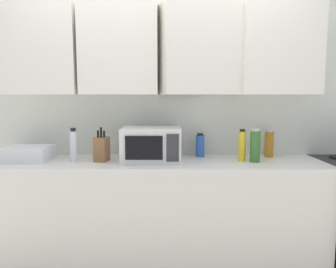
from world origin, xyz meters
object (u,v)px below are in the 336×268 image
(knife_block, at_px, (102,149))
(bottle_green_oil, at_px, (255,146))
(dish_rack, at_px, (27,154))
(bottle_yellow_mustard, at_px, (242,146))
(bottle_amber_vinegar, at_px, (269,144))
(bottle_clear_tall, at_px, (74,146))
(bottle_blue_cleaner, at_px, (200,145))
(microwave, at_px, (152,144))

(knife_block, relative_size, bottle_green_oil, 1.04)
(dish_rack, bearing_deg, bottle_yellow_mustard, -0.02)
(dish_rack, bearing_deg, bottle_amber_vinegar, 5.07)
(bottle_amber_vinegar, relative_size, bottle_clear_tall, 0.86)
(knife_block, relative_size, bottle_amber_vinegar, 1.19)
(dish_rack, xyz_separation_m, bottle_amber_vinegar, (2.07, 0.18, 0.05))
(bottle_blue_cleaner, bearing_deg, bottle_yellow_mustard, -31.10)
(bottle_blue_cleaner, distance_m, bottle_green_oil, 0.49)
(knife_block, bearing_deg, bottle_clear_tall, -173.46)
(bottle_yellow_mustard, height_order, bottle_amber_vinegar, bottle_yellow_mustard)
(dish_rack, height_order, bottle_blue_cleaner, bottle_blue_cleaner)
(dish_rack, relative_size, bottle_amber_vinegar, 1.59)
(dish_rack, bearing_deg, bottle_green_oil, -1.29)
(microwave, distance_m, knife_block, 0.42)
(bottle_blue_cleaner, bearing_deg, dish_rack, -172.34)
(knife_block, distance_m, bottle_green_oil, 1.26)
(dish_rack, distance_m, bottle_yellow_mustard, 1.79)
(microwave, height_order, bottle_green_oil, microwave)
(knife_block, distance_m, bottle_yellow_mustard, 1.16)
(dish_rack, bearing_deg, microwave, -0.48)
(dish_rack, height_order, bottle_green_oil, bottle_green_oil)
(bottle_yellow_mustard, bearing_deg, bottle_amber_vinegar, 33.02)
(bottle_blue_cleaner, distance_m, bottle_amber_vinegar, 0.61)
(bottle_clear_tall, bearing_deg, knife_block, 6.54)
(bottle_blue_cleaner, height_order, bottle_green_oil, bottle_green_oil)
(bottle_green_oil, bearing_deg, bottle_blue_cleaner, 150.54)
(microwave, height_order, bottle_clear_tall, same)
(microwave, distance_m, bottle_clear_tall, 0.64)
(bottle_yellow_mustard, relative_size, bottle_green_oil, 0.98)
(bottle_blue_cleaner, bearing_deg, bottle_amber_vinegar, -1.21)
(bottle_blue_cleaner, distance_m, bottle_yellow_mustard, 0.38)
(bottle_green_oil, bearing_deg, knife_block, 178.67)
(knife_block, height_order, bottle_blue_cleaner, knife_block)
(dish_rack, bearing_deg, bottle_blue_cleaner, 7.66)
(knife_block, bearing_deg, dish_rack, 178.79)
(microwave, height_order, bottle_blue_cleaner, microwave)
(knife_block, bearing_deg, bottle_yellow_mustard, 0.63)
(bottle_blue_cleaner, xyz_separation_m, bottle_clear_tall, (-1.06, -0.24, 0.03))
(microwave, xyz_separation_m, bottle_yellow_mustard, (0.75, 0.01, -0.01))
(knife_block, height_order, bottle_green_oil, knife_block)
(knife_block, xyz_separation_m, bottle_clear_tall, (-0.22, -0.03, 0.03))
(dish_rack, relative_size, bottle_yellow_mustard, 1.42)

